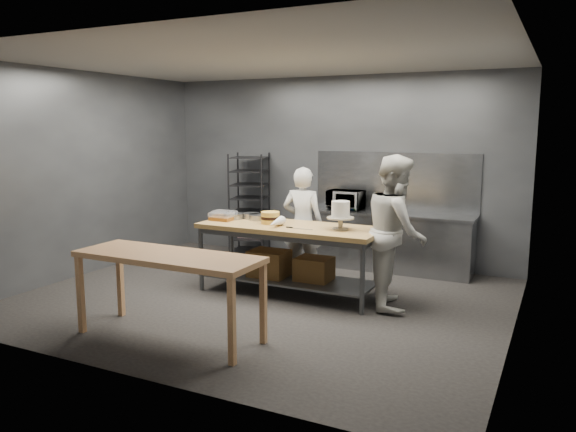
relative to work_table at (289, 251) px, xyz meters
The scene contains 16 objects.
ground 0.71m from the work_table, 117.66° to the right, with size 6.00×6.00×0.00m, color black.
back_wall 2.33m from the work_table, 95.30° to the left, with size 6.00×0.04×3.00m, color #4C4F54.
work_table is the anchor object (origin of this frame).
near_counter 2.03m from the work_table, 101.90° to the right, with size 2.00×0.70×0.90m.
back_counter 1.98m from the work_table, 66.01° to the left, with size 2.60×0.60×0.90m.
splashback_panel 2.38m from the work_table, 69.11° to the left, with size 2.60×0.02×0.90m, color slate.
speed_rack 2.37m from the work_table, 132.89° to the left, with size 0.76×0.79×1.75m.
chef_behind 0.75m from the work_table, 100.12° to the left, with size 0.60×0.39×1.63m, color silver.
chef_right 1.45m from the work_table, ahead, with size 0.91×0.71×1.87m, color beige.
microwave 1.87m from the work_table, 86.59° to the left, with size 0.54×0.37×0.30m, color black.
frosted_cake_stand 0.91m from the work_table, ahead, with size 0.34×0.34×0.36m.
layer_cake 0.51m from the work_table, behind, with size 0.24×0.24×0.16m.
cake_pans 0.85m from the work_table, 165.64° to the left, with size 0.63×0.39×0.07m.
piping_bag 0.46m from the work_table, 112.56° to the right, with size 0.12×0.12×0.38m, color silver.
offset_spatula 0.43m from the work_table, 43.91° to the right, with size 0.36×0.02×0.02m.
pastry_clamshells 1.10m from the work_table, behind, with size 0.36×0.36×0.11m.
Camera 1 is at (3.39, -6.09, 2.20)m, focal length 35.00 mm.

